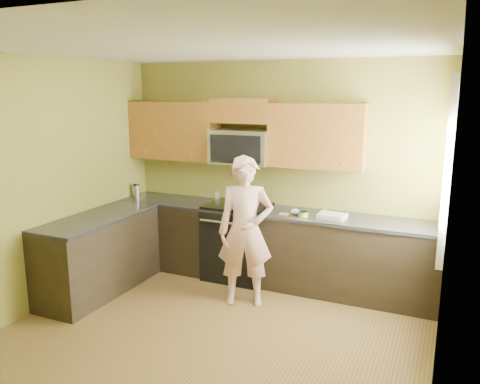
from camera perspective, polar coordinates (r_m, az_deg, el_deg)
The scene contains 25 objects.
floor at distance 4.76m, azimuth -4.42°, elevation -17.57°, with size 4.00×4.00×0.00m, color brown.
ceiling at distance 4.16m, azimuth -5.04°, elevation 16.84°, with size 4.00×4.00×0.00m, color white.
wall_back at distance 6.05m, azimuth 4.45°, elevation 2.48°, with size 4.00×4.00×0.00m, color olive.
wall_front at distance 2.77m, azimuth -25.42°, elevation -10.31°, with size 4.00×4.00×0.00m, color olive.
wall_left at distance 5.49m, azimuth -23.32°, elevation 0.56°, with size 4.00×4.00×0.00m, color olive.
wall_right at distance 3.76m, azimuth 23.19°, elevation -4.37°, with size 4.00×4.00×0.00m, color olive.
cabinet_back_run at distance 6.00m, azimuth 3.33°, elevation -6.55°, with size 4.00×0.60×0.88m, color black.
cabinet_left_run at distance 5.93m, azimuth -16.33°, elevation -7.25°, with size 0.60×1.60×0.88m, color black.
countertop_back at distance 5.86m, azimuth 3.35°, elevation -2.31°, with size 4.00×0.62×0.04m, color black.
countertop_left at distance 5.80m, azimuth -16.52°, elevation -2.96°, with size 0.62×1.60×0.04m, color black.
stove at distance 6.11m, azimuth -0.27°, elevation -5.83°, with size 0.76×0.65×0.95m, color black, non-canonical shape.
microwave at distance 6.00m, azimuth 0.21°, elevation 3.40°, with size 0.76×0.40×0.42m, color silver, non-canonical shape.
upper_cab_left at distance 6.49m, azimuth -7.69°, elevation 3.95°, with size 1.22×0.33×0.75m, color brown, non-canonical shape.
upper_cab_right at distance 5.72m, azimuth 9.00°, elevation 2.83°, with size 1.12×0.33×0.75m, color brown, non-canonical shape.
upper_cab_over_mw at distance 5.97m, azimuth 0.36°, elevation 9.63°, with size 0.76×0.33×0.30m, color brown.
window at distance 4.87m, azimuth 23.60°, elevation 2.78°, with size 0.06×1.06×1.66m, color white, non-canonical shape.
woman at distance 5.28m, azimuth 0.66°, elevation -4.67°, with size 0.61×0.40×1.66m, color #E98274.
frying_pan at distance 5.92m, azimuth 0.48°, elevation -1.66°, with size 0.28×0.48×0.06m, color black, non-canonical shape.
butter_tub at distance 5.57m, azimuth 7.49°, elevation -2.93°, with size 0.11×0.11×0.08m, color #E7F640, non-canonical shape.
toast_slice at distance 5.64m, azimuth 5.21°, elevation -2.64°, with size 0.11×0.11×0.01m, color #B27F47.
napkin_a at distance 5.68m, azimuth 6.58°, elevation -2.32°, with size 0.11×0.12×0.06m, color silver.
napkin_b at distance 5.66m, azimuth 9.95°, elevation -2.44°, with size 0.12×0.13×0.07m, color silver.
dish_towel at distance 5.57m, azimuth 10.87°, elevation -2.79°, with size 0.30×0.24×0.05m, color white.
travel_mug at distance 6.71m, azimuth -12.13°, elevation -0.55°, with size 0.08×0.08×0.18m, color silver, non-canonical shape.
glass_c at distance 6.32m, azimuth -2.67°, elevation -0.50°, with size 0.07×0.07×0.12m, color silver.
Camera 1 is at (2.01, -3.62, 2.34)m, focal length 36.00 mm.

